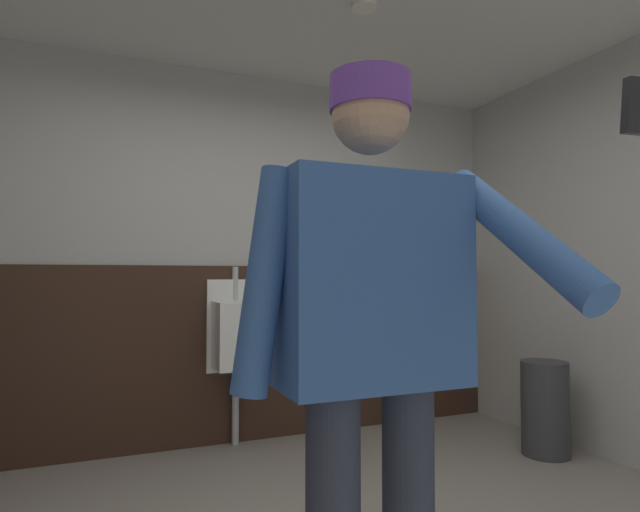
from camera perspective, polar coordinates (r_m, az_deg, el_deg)
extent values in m
cube|color=#B2B2AD|center=(3.84, -9.63, 0.09)|extent=(4.87, 0.12, 2.65)
cube|color=#382319|center=(3.80, -9.44, -10.52)|extent=(4.27, 0.03, 1.25)
cylinder|color=white|center=(3.13, 4.93, 25.71)|extent=(0.14, 0.14, 0.03)
cube|color=white|center=(3.76, -9.37, -7.51)|extent=(0.40, 0.05, 0.65)
cube|color=white|center=(3.60, -8.75, -8.55)|extent=(0.34, 0.30, 0.45)
cylinder|color=#B7BABF|center=(3.74, -9.30, -3.02)|extent=(0.04, 0.04, 0.24)
cylinder|color=#B7BABF|center=(3.81, -9.28, -15.82)|extent=(0.05, 0.05, 0.55)
cube|color=#335999|center=(1.37, 5.63, -2.67)|extent=(0.49, 0.24, 0.55)
cylinder|color=#335999|center=(1.26, -6.15, -2.70)|extent=(0.17, 0.09, 0.56)
cylinder|color=#335999|center=(1.36, 21.06, 2.41)|extent=(0.09, 0.50, 0.39)
sphere|color=tan|center=(1.44, 5.56, 15.14)|extent=(0.21, 0.21, 0.21)
cylinder|color=#60388C|center=(1.46, 5.55, 17.29)|extent=(0.22, 0.22, 0.09)
cube|color=black|center=(1.25, 31.54, 13.83)|extent=(0.06, 0.04, 0.11)
cylinder|color=#38383D|center=(3.85, 23.51, -15.08)|extent=(0.30, 0.30, 0.61)
cube|color=silver|center=(4.38, 11.20, 1.13)|extent=(0.10, 0.07, 0.18)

